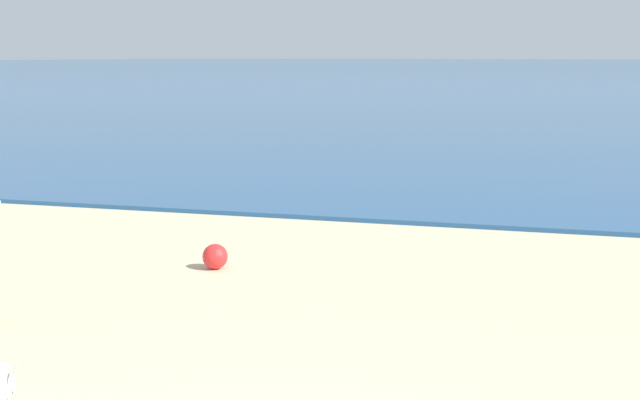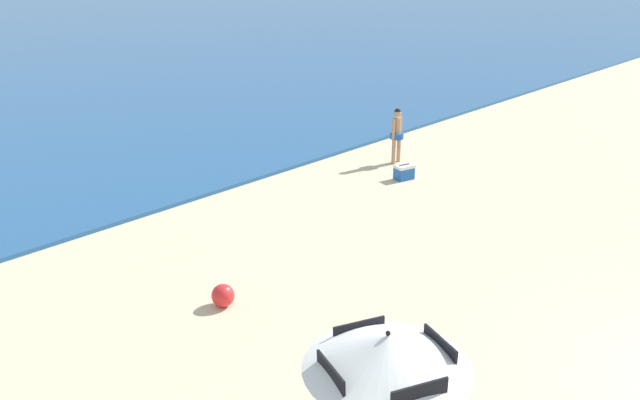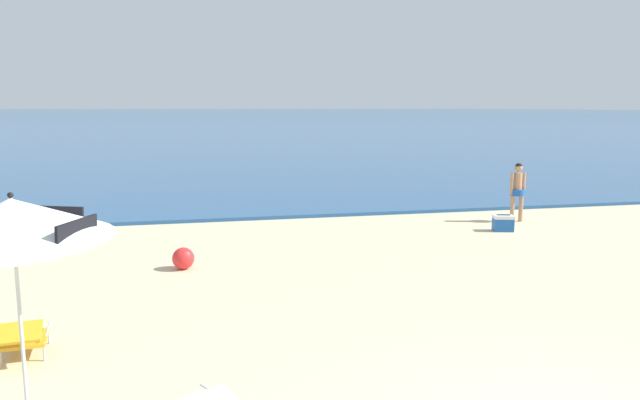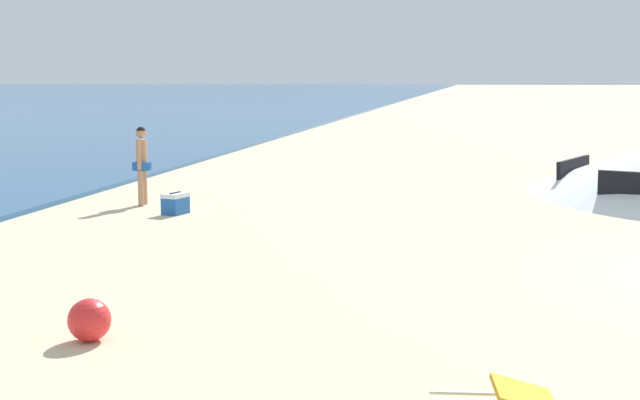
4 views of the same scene
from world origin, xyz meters
TOP-DOWN VIEW (x-y plane):
  - beach_umbrella_striped_main at (-5.10, 2.69)m, footprint 2.79×2.79m
  - person_standing_near_shore at (5.38, 10.68)m, footprint 0.47×0.39m
  - cooler_box at (4.39, 9.63)m, footprint 0.57×0.47m
  - beach_ball at (-3.48, 7.72)m, footprint 0.42×0.42m

SIDE VIEW (x-z plane):
  - cooler_box at x=4.39m, z-range -0.01..0.42m
  - beach_ball at x=-3.48m, z-range 0.00..0.42m
  - person_standing_near_shore at x=5.38m, z-range 0.13..1.73m
  - beach_umbrella_striped_main at x=-5.10m, z-range 0.84..3.10m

